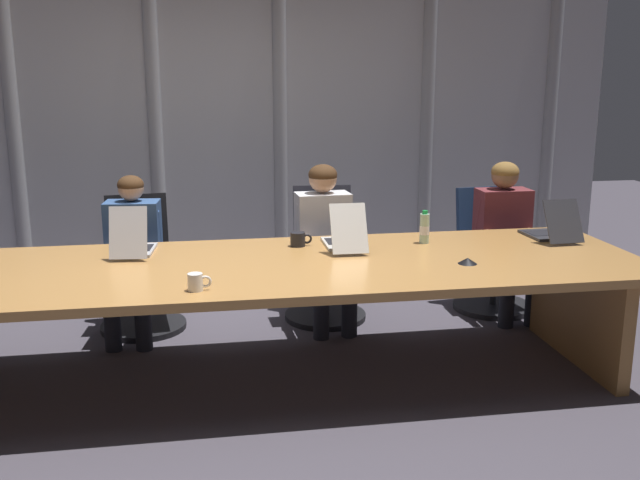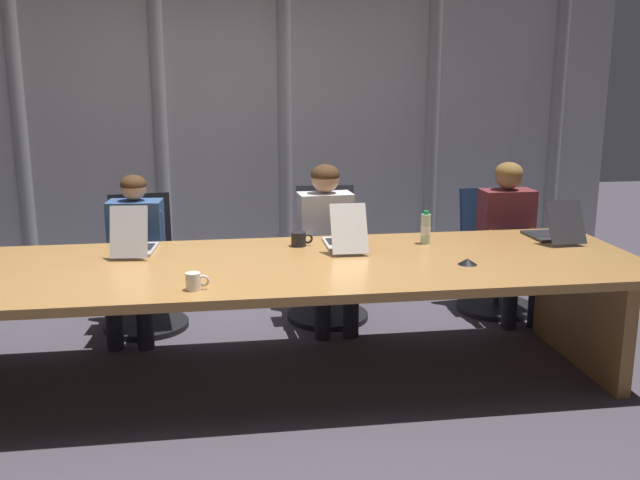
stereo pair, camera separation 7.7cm
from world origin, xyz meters
TOP-DOWN VIEW (x-y plane):
  - ground_plane at (0.00, 0.00)m, footprint 13.93×13.93m
  - conference_table at (0.00, 0.00)m, footprint 4.69×1.30m
  - curtain_backdrop at (0.00, 2.37)m, footprint 6.96×0.17m
  - laptop_left_mid at (-0.63, 0.35)m, footprint 0.26×0.43m
  - laptop_center at (0.65, 0.31)m, footprint 0.22×0.48m
  - laptop_right_mid at (2.04, 0.32)m, footprint 0.26×0.45m
  - office_chair_left_mid at (-0.66, 1.08)m, footprint 0.60×0.60m
  - office_chair_center at (0.66, 1.09)m, footprint 0.60×0.60m
  - office_chair_right_mid at (1.97, 1.08)m, footprint 0.60×0.60m
  - person_left_mid at (-0.70, 0.92)m, footprint 0.41×0.57m
  - person_center at (0.64, 0.93)m, footprint 0.41×0.56m
  - person_right_mid at (2.01, 0.93)m, footprint 0.40×0.55m
  - water_bottle_primary at (1.18, 0.34)m, footprint 0.06×0.06m
  - coffee_mug_near at (0.37, 0.39)m, footprint 0.14×0.09m
  - coffee_mug_far at (-0.26, -0.45)m, footprint 0.12×0.08m
  - conference_mic_left_side at (1.27, -0.19)m, footprint 0.11×0.11m

SIDE VIEW (x-z plane):
  - ground_plane at x=0.00m, z-range 0.00..0.00m
  - office_chair_right_mid at x=1.97m, z-range -0.12..0.80m
  - office_chair_left_mid at x=-0.66m, z-range -0.12..0.82m
  - office_chair_center at x=0.66m, z-range -0.13..0.84m
  - conference_table at x=0.00m, z-range 0.24..0.96m
  - person_left_mid at x=-0.70m, z-range 0.07..1.17m
  - person_right_mid at x=2.01m, z-range 0.08..1.23m
  - person_center at x=0.64m, z-range 0.08..1.24m
  - conference_mic_left_side at x=1.27m, z-range 0.72..0.76m
  - coffee_mug_near at x=0.37m, z-range 0.72..0.81m
  - coffee_mug_far at x=-0.26m, z-range 0.72..0.81m
  - laptop_right_mid at x=2.04m, z-range 0.64..0.91m
  - laptop_center at x=0.65m, z-range 0.63..0.93m
  - laptop_left_mid at x=-0.63m, z-range 0.62..0.94m
  - water_bottle_primary at x=1.18m, z-range 0.71..0.92m
  - curtain_backdrop at x=0.00m, z-range 0.00..2.86m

